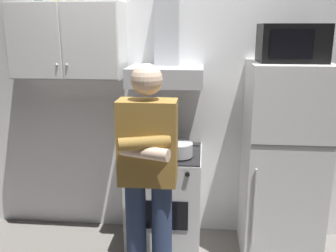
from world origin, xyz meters
name	(u,v)px	position (x,y,z in m)	size (l,w,h in m)	color
back_wall_tiled	(174,87)	(0.00, 0.60, 1.35)	(4.80, 0.10, 2.70)	white
upper_cabinet	(68,40)	(-0.85, 0.37, 1.75)	(0.90, 0.37, 0.60)	silver
stove_oven	(165,200)	(-0.05, 0.25, 0.43)	(0.60, 0.62, 0.87)	silver
range_hood	(166,60)	(-0.05, 0.38, 1.60)	(0.60, 0.44, 0.75)	#B7BABF
refrigerator	(282,163)	(0.90, 0.25, 0.80)	(0.60, 0.62, 1.60)	silver
microwave	(292,43)	(0.90, 0.27, 1.74)	(0.48, 0.37, 0.28)	black
person_standing	(148,176)	(-0.10, -0.36, 0.90)	(0.38, 0.33, 1.64)	navy
cooking_pot	(180,150)	(0.08, 0.13, 0.93)	(0.31, 0.21, 0.10)	#B7BABF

